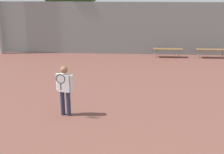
{
  "coord_description": "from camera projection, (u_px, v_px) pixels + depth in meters",
  "views": [
    {
      "loc": [
        -0.87,
        -3.25,
        4.32
      ],
      "look_at": [
        -1.45,
        7.22,
        0.95
      ],
      "focal_mm": 50.0,
      "sensor_mm": 36.0,
      "label": 1
    }
  ],
  "objects": [
    {
      "name": "tennis_player",
      "position": [
        65.0,
        88.0,
        9.95
      ],
      "size": [
        0.56,
        0.46,
        1.66
      ],
      "rotation": [
        0.0,
        0.0,
        -0.22
      ],
      "color": "#282D47",
      "rests_on": "ground_plane"
    },
    {
      "name": "bench_adjacent_court",
      "position": [
        168.0,
        50.0,
        17.46
      ],
      "size": [
        1.62,
        0.4,
        0.5
      ],
      "color": "brown",
      "rests_on": "ground_plane"
    },
    {
      "name": "bench_courtside_far",
      "position": [
        211.0,
        50.0,
        17.34
      ],
      "size": [
        1.63,
        0.4,
        0.5
      ],
      "color": "brown",
      "rests_on": "ground_plane"
    },
    {
      "name": "back_fence",
      "position": [
        144.0,
        29.0,
        17.92
      ],
      "size": [
        32.99,
        0.06,
        3.0
      ],
      "color": "gray",
      "rests_on": "ground_plane"
    }
  ]
}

